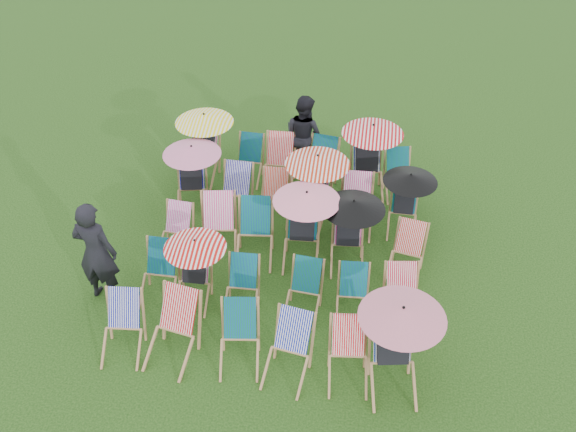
# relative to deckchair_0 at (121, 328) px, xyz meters

# --- Properties ---
(ground) EXTENTS (100.00, 100.00, 0.00)m
(ground) POSITION_rel_deckchair_0_xyz_m (2.07, 2.26, -0.45)
(ground) COLOR black
(ground) RESTS_ON ground
(deckchair_0) EXTENTS (0.67, 0.88, 0.91)m
(deckchair_0) POSITION_rel_deckchair_0_xyz_m (0.00, 0.00, 0.00)
(deckchair_0) COLOR #A5794D
(deckchair_0) RESTS_ON ground
(deckchair_1) EXTENTS (0.84, 1.04, 1.01)m
(deckchair_1) POSITION_rel_deckchair_0_xyz_m (0.77, 0.02, 0.05)
(deckchair_1) COLOR #A5794D
(deckchair_1) RESTS_ON ground
(deckchair_2) EXTENTS (0.71, 0.91, 0.91)m
(deckchair_2) POSITION_rel_deckchair_0_xyz_m (1.77, 0.05, 0.00)
(deckchair_2) COLOR #A5794D
(deckchair_2) RESTS_ON ground
(deckchair_3) EXTENTS (0.76, 0.95, 0.94)m
(deckchair_3) POSITION_rel_deckchair_0_xyz_m (2.51, -0.07, 0.01)
(deckchair_3) COLOR #A5794D
(deckchair_3) RESTS_ON ground
(deckchair_4) EXTENTS (0.68, 0.88, 0.89)m
(deckchair_4) POSITION_rel_deckchair_0_xyz_m (3.36, -0.01, -0.01)
(deckchair_4) COLOR #A5794D
(deckchair_4) RESTS_ON ground
(deckchair_5) EXTENTS (1.20, 1.30, 1.43)m
(deckchair_5) POSITION_rel_deckchair_0_xyz_m (4.00, -0.00, 0.30)
(deckchair_5) COLOR #A5794D
(deckchair_5) RESTS_ON ground
(deckchair_6) EXTENTS (0.59, 0.83, 0.89)m
(deckchair_6) POSITION_rel_deckchair_0_xyz_m (0.19, 1.19, -0.01)
(deckchair_6) COLOR #A5794D
(deckchair_6) RESTS_ON ground
(deckchair_7) EXTENTS (0.99, 1.03, 1.18)m
(deckchair_7) POSITION_rel_deckchair_0_xyz_m (0.79, 1.20, 0.17)
(deckchair_7) COLOR #A5794D
(deckchair_7) RESTS_ON ground
(deckchair_8) EXTENTS (0.57, 0.78, 0.82)m
(deckchair_8) POSITION_rel_deckchair_0_xyz_m (1.57, 1.13, -0.04)
(deckchair_8) COLOR #A5794D
(deckchair_8) RESTS_ON ground
(deckchair_9) EXTENTS (0.62, 0.82, 0.84)m
(deckchair_9) POSITION_rel_deckchair_0_xyz_m (2.56, 1.18, -0.03)
(deckchair_9) COLOR #A5794D
(deckchair_9) RESTS_ON ground
(deckchair_10) EXTENTS (0.59, 0.79, 0.82)m
(deckchair_10) POSITION_rel_deckchair_0_xyz_m (3.35, 1.20, -0.04)
(deckchair_10) COLOR #A5794D
(deckchair_10) RESTS_ON ground
(deckchair_11) EXTENTS (0.70, 0.89, 0.89)m
(deckchair_11) POSITION_rel_deckchair_0_xyz_m (4.11, 1.21, -0.01)
(deckchair_11) COLOR #A5794D
(deckchair_11) RESTS_ON ground
(deckchair_12) EXTENTS (0.62, 0.81, 0.83)m
(deckchair_12) POSITION_rel_deckchair_0_xyz_m (0.14, 2.28, -0.04)
(deckchair_12) COLOR #A5794D
(deckchair_12) RESTS_ON ground
(deckchair_13) EXTENTS (0.81, 1.02, 1.00)m
(deckchair_13) POSITION_rel_deckchair_0_xyz_m (0.90, 2.38, 0.05)
(deckchair_13) COLOR #A5794D
(deckchair_13) RESTS_ON ground
(deckchair_14) EXTENTS (0.75, 0.97, 0.99)m
(deckchair_14) POSITION_rel_deckchair_0_xyz_m (1.55, 2.35, 0.04)
(deckchair_14) COLOR #A5794D
(deckchair_14) RESTS_ON ground
(deckchair_15) EXTENTS (1.14, 1.20, 1.35)m
(deckchair_15) POSITION_rel_deckchair_0_xyz_m (2.38, 2.43, 0.26)
(deckchair_15) COLOR #A5794D
(deckchair_15) RESTS_ON ground
(deckchair_16) EXTENTS (1.07, 1.13, 1.27)m
(deckchair_16) POSITION_rel_deckchair_0_xyz_m (3.18, 2.44, 0.22)
(deckchair_16) COLOR #A5794D
(deckchair_16) RESTS_ON ground
(deckchair_17) EXTENTS (0.71, 0.88, 0.86)m
(deckchair_17) POSITION_rel_deckchair_0_xyz_m (4.17, 2.33, -0.02)
(deckchair_17) COLOR #A5794D
(deckchair_17) RESTS_ON ground
(deckchair_18) EXTENTS (1.09, 1.19, 1.29)m
(deckchair_18) POSITION_rel_deckchair_0_xyz_m (0.11, 3.59, 0.23)
(deckchair_18) COLOR #A5794D
(deckchair_18) RESTS_ON ground
(deckchair_19) EXTENTS (0.66, 0.90, 0.94)m
(deckchair_19) POSITION_rel_deckchair_0_xyz_m (0.96, 3.45, 0.02)
(deckchair_19) COLOR #A5794D
(deckchair_19) RESTS_ON ground
(deckchair_20) EXTENTS (0.61, 0.83, 0.87)m
(deckchair_20) POSITION_rel_deckchair_0_xyz_m (1.72, 3.49, -0.02)
(deckchair_20) COLOR #A5794D
(deckchair_20) RESTS_ON ground
(deckchair_21) EXTENTS (1.17, 1.25, 1.39)m
(deckchair_21) POSITION_rel_deckchair_0_xyz_m (2.42, 3.50, 0.28)
(deckchair_21) COLOR #A5794D
(deckchair_21) RESTS_ON ground
(deckchair_22) EXTENTS (0.66, 0.91, 0.97)m
(deckchair_22) POSITION_rel_deckchair_0_xyz_m (3.24, 3.41, 0.03)
(deckchair_22) COLOR #A5794D
(deckchair_22) RESTS_ON ground
(deckchair_23) EXTENTS (0.98, 1.01, 1.16)m
(deckchair_23) POSITION_rel_deckchair_0_xyz_m (4.11, 3.51, 0.16)
(deckchair_23) COLOR #A5794D
(deckchair_23) RESTS_ON ground
(deckchair_24) EXTENTS (1.16, 1.21, 1.37)m
(deckchair_24) POSITION_rel_deckchair_0_xyz_m (0.06, 4.63, 0.27)
(deckchair_24) COLOR #A5794D
(deckchair_24) RESTS_ON ground
(deckchair_25) EXTENTS (0.60, 0.81, 0.86)m
(deckchair_25) POSITION_rel_deckchair_0_xyz_m (0.98, 4.65, -0.02)
(deckchair_25) COLOR #A5794D
(deckchair_25) RESTS_ON ground
(deckchair_26) EXTENTS (0.66, 0.91, 0.97)m
(deckchair_26) POSITION_rel_deckchair_0_xyz_m (1.62, 4.55, 0.03)
(deckchair_26) COLOR #A5794D
(deckchair_26) RESTS_ON ground
(deckchair_27) EXTENTS (0.76, 0.96, 0.96)m
(deckchair_27) POSITION_rel_deckchair_0_xyz_m (2.44, 4.58, 0.03)
(deckchair_27) COLOR #A5794D
(deckchair_27) RESTS_ON ground
(deckchair_28) EXTENTS (1.19, 1.29, 1.41)m
(deckchair_28) POSITION_rel_deckchair_0_xyz_m (3.38, 4.64, 0.29)
(deckchair_28) COLOR #A5794D
(deckchair_28) RESTS_ON ground
(deckchair_29) EXTENTS (0.71, 0.88, 0.85)m
(deckchair_29) POSITION_rel_deckchair_0_xyz_m (4.01, 4.59, -0.03)
(deckchair_29) COLOR #A5794D
(deckchair_29) RESTS_ON ground
(person_left) EXTENTS (0.73, 0.51, 1.90)m
(person_left) POSITION_rel_deckchair_0_xyz_m (-0.70, 1.03, 0.50)
(person_left) COLOR black
(person_left) RESTS_ON ground
(person_rear) EXTENTS (1.05, 0.98, 1.71)m
(person_rear) POSITION_rel_deckchair_0_xyz_m (2.04, 5.13, 0.40)
(person_rear) COLOR black
(person_rear) RESTS_ON ground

